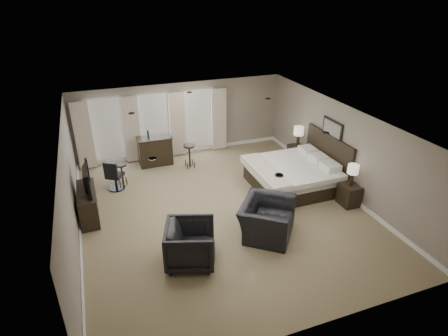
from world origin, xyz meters
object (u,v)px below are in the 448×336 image
object	(u,v)px
lamp_far	(298,137)
bar_stool_right	(190,156)
bar_stool_left	(122,174)
desk_chair	(115,175)
armchair_near	(267,214)
nightstand_far	(297,155)
armchair_far	(190,242)
tv	(85,188)
bar_counter	(155,151)
dresser	(88,204)
bed	(296,164)
nightstand_near	(349,195)
lamp_near	(352,175)

from	to	relation	value
lamp_far	bar_stool_right	size ratio (longest dim) A/B	0.86
bar_stool_left	bar_stool_right	world-z (taller)	bar_stool_right
desk_chair	armchair_near	bearing A→B (deg)	164.73
nightstand_far	armchair_far	distance (m)	6.12
tv	bar_counter	bearing A→B (deg)	-41.08
dresser	tv	world-z (taller)	tv
nightstand_far	bar_stool_left	size ratio (longest dim) A/B	0.93
armchair_far	desk_chair	bearing A→B (deg)	35.73
bed	nightstand_far	world-z (taller)	bed
nightstand_near	armchair_far	bearing A→B (deg)	-170.37
armchair_near	tv	bearing A→B (deg)	99.03
nightstand_far	bar_counter	bearing A→B (deg)	160.74
bed	lamp_near	size ratio (longest dim) A/B	3.87
nightstand_far	armchair_near	bearing A→B (deg)	-129.86
desk_chair	dresser	bearing A→B (deg)	91.04
lamp_near	bar_stool_left	distance (m)	6.82
bed	armchair_far	distance (m)	4.58
tv	lamp_far	bearing A→B (deg)	-81.45
dresser	bar_counter	xyz separation A→B (m)	(2.31, 2.65, 0.09)
armchair_near	bar_stool_right	bearing A→B (deg)	48.32
tv	bar_counter	world-z (taller)	bar_counter
armchair_near	desk_chair	bearing A→B (deg)	80.31
bed	bar_stool_left	size ratio (longest dim) A/B	3.54
lamp_near	armchair_far	distance (m)	4.94
bar_counter	desk_chair	distance (m)	1.97
tv	bar_stool_right	distance (m)	3.96
lamp_near	desk_chair	distance (m)	6.89
nightstand_far	desk_chair	size ratio (longest dim) A/B	0.66
armchair_far	armchair_near	bearing A→B (deg)	-61.22
bar_counter	nightstand_near	bearing A→B (deg)	-44.38
lamp_near	bar_counter	size ratio (longest dim) A/B	0.55
nightstand_near	armchair_near	bearing A→B (deg)	-170.70
lamp_near	armchair_near	bearing A→B (deg)	-170.70
bar_stool_right	bed	bearing A→B (deg)	-42.47
lamp_far	bar_stool_left	bearing A→B (deg)	174.67
bar_stool_right	desk_chair	bearing A→B (deg)	-164.60
lamp_near	lamp_far	world-z (taller)	lamp_far
bed	nightstand_far	size ratio (longest dim) A/B	3.83
dresser	nightstand_far	bearing A→B (deg)	8.55
lamp_far	dresser	distance (m)	7.02
armchair_near	bar_stool_right	xyz separation A→B (m)	(-0.76, 4.36, -0.20)
dresser	armchair_near	bearing A→B (deg)	-29.40
nightstand_far	bar_stool_left	distance (m)	5.89
dresser	bar_counter	size ratio (longest dim) A/B	1.23
armchair_far	lamp_far	bearing A→B (deg)	-33.81
dresser	armchair_near	xyz separation A→B (m)	(4.12, -2.32, 0.19)
tv	armchair_far	world-z (taller)	armchair_far
nightstand_near	lamp_near	xyz separation A→B (m)	(0.00, 0.00, 0.62)
nightstand_near	nightstand_far	size ratio (longest dim) A/B	0.97
nightstand_near	dresser	distance (m)	7.17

